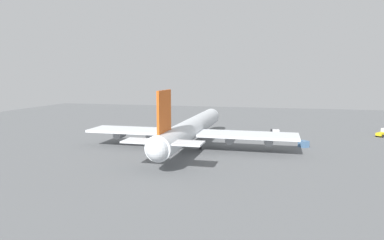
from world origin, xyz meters
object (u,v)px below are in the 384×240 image
(cargo_loader, at_px, (275,132))
(cargo_container_fore, at_px, (304,144))
(cargo_airplane, at_px, (192,129))
(maintenance_van, at_px, (383,133))
(safety_cone_nose, at_px, (220,131))

(cargo_loader, relative_size, cargo_container_fore, 1.60)
(cargo_airplane, height_order, maintenance_van, cargo_airplane)
(cargo_loader, relative_size, safety_cone_nose, 6.53)
(safety_cone_nose, bearing_deg, cargo_container_fore, -127.64)
(cargo_loader, distance_m, cargo_container_fore, 21.09)
(maintenance_van, bearing_deg, cargo_loader, 98.41)
(maintenance_van, distance_m, cargo_loader, 35.48)
(cargo_airplane, height_order, cargo_container_fore, cargo_airplane)
(safety_cone_nose, bearing_deg, maintenance_van, -86.35)
(maintenance_van, height_order, cargo_container_fore, maintenance_van)
(cargo_loader, height_order, cargo_container_fore, cargo_loader)
(cargo_airplane, height_order, safety_cone_nose, cargo_airplane)
(cargo_airplane, distance_m, safety_cone_nose, 29.73)
(maintenance_van, relative_size, safety_cone_nose, 6.79)
(cargo_airplane, xyz_separation_m, maintenance_van, (32.56, -57.91, -4.17))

